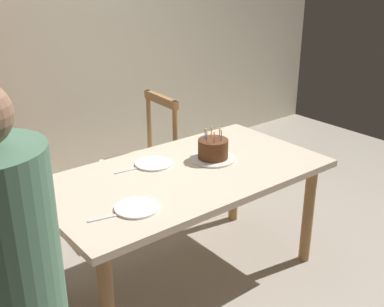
% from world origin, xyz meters
% --- Properties ---
extents(ground, '(6.40, 6.40, 0.00)m').
position_xyz_m(ground, '(0.00, 0.00, 0.00)').
color(ground, '#9E9384').
extents(back_wall, '(6.40, 0.10, 2.60)m').
position_xyz_m(back_wall, '(0.00, 1.85, 1.30)').
color(back_wall, beige).
rests_on(back_wall, ground).
extents(dining_table, '(1.65, 0.89, 0.72)m').
position_xyz_m(dining_table, '(0.00, 0.00, 0.63)').
color(dining_table, beige).
rests_on(dining_table, ground).
extents(birthday_cake, '(0.28, 0.28, 0.19)m').
position_xyz_m(birthday_cake, '(0.24, 0.04, 0.78)').
color(birthday_cake, silver).
rests_on(birthday_cake, dining_table).
extents(plate_near_celebrant, '(0.22, 0.22, 0.01)m').
position_xyz_m(plate_near_celebrant, '(-0.45, -0.20, 0.73)').
color(plate_near_celebrant, white).
rests_on(plate_near_celebrant, dining_table).
extents(plate_far_side, '(0.22, 0.22, 0.01)m').
position_xyz_m(plate_far_side, '(-0.08, 0.20, 0.73)').
color(plate_far_side, white).
rests_on(plate_far_side, dining_table).
extents(fork_near_celebrant, '(0.18, 0.06, 0.01)m').
position_xyz_m(fork_near_celebrant, '(-0.61, -0.19, 0.72)').
color(fork_near_celebrant, silver).
rests_on(fork_near_celebrant, dining_table).
extents(fork_far_side, '(0.18, 0.04, 0.01)m').
position_xyz_m(fork_far_side, '(-0.24, 0.22, 0.72)').
color(fork_far_side, silver).
rests_on(fork_far_side, dining_table).
extents(chair_spindle_back, '(0.46, 0.46, 0.95)m').
position_xyz_m(chair_spindle_back, '(0.20, 0.76, 0.46)').
color(chair_spindle_back, beige).
rests_on(chair_spindle_back, ground).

